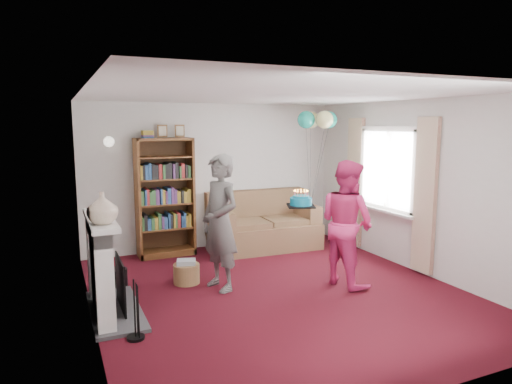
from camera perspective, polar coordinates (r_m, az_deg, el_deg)
name	(u,v)px	position (r m, az deg, el deg)	size (l,w,h in m)	color
ground	(278,292)	(6.04, 2.76, -12.37)	(5.00, 5.00, 0.00)	black
wall_back	(214,176)	(8.01, -5.30, 2.01)	(4.50, 0.02, 2.50)	silver
wall_left	(87,210)	(5.12, -20.37, -2.16)	(0.02, 5.00, 2.50)	silver
wall_right	(418,187)	(7.02, 19.54, 0.65)	(0.02, 5.00, 2.50)	silver
ceiling	(279,94)	(5.65, 2.95, 12.10)	(4.50, 5.00, 0.01)	white
fireplace	(106,270)	(5.49, -18.29, -9.29)	(0.55, 1.80, 1.12)	#3F3F42
window_bay	(387,185)	(7.43, 16.04, 0.85)	(0.14, 2.02, 2.20)	white
wall_sconce	(109,142)	(7.44, -17.93, 6.02)	(0.16, 0.23, 0.16)	gold
bookcase	(164,198)	(7.60, -11.37, -0.78)	(0.91, 0.42, 2.14)	#472B14
sofa	(262,227)	(8.03, 0.78, -4.37)	(1.85, 0.98, 0.98)	brown
wicker_basket	(186,273)	(6.37, -8.69, -9.94)	(0.36, 0.36, 0.33)	#926944
person_striped	(220,223)	(5.92, -4.51, -3.84)	(0.65, 0.42, 1.77)	black
person_magenta	(347,223)	(6.22, 11.26, -3.80)	(0.82, 0.64, 1.68)	#CF2967
birthday_cake	(301,202)	(6.14, 5.63, -1.20)	(0.35, 0.35, 0.22)	black
balloons	(317,120)	(7.87, 7.69, 8.93)	(0.73, 0.73, 1.68)	#3F3F3F
mantel_vase	(102,208)	(4.97, -18.67, -1.89)	(0.32, 0.32, 0.33)	beige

